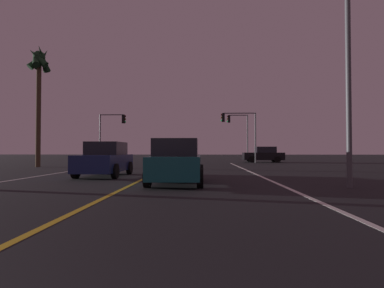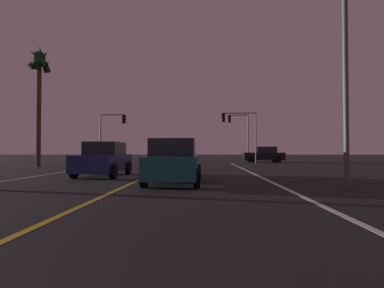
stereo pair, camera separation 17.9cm
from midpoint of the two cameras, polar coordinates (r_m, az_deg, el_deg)
name	(u,v)px [view 2 (the right image)]	position (r m, az deg, el deg)	size (l,w,h in m)	color
lane_edge_right	(272,182)	(12.64, 15.17, -6.94)	(0.16, 37.38, 0.01)	silver
lane_edge_left	(4,181)	(14.81, -31.57, -5.96)	(0.16, 37.38, 0.01)	silver
lane_center_divider	(135,182)	(12.62, -10.18, -6.97)	(0.16, 37.38, 0.01)	gold
car_crossing_side	(264,155)	(33.92, 13.53, -1.98)	(4.30, 2.02, 1.70)	black
car_oncoming	(104,160)	(15.73, -15.89, -2.82)	(2.02, 4.30, 1.70)	black
car_lead_same_lane	(174,162)	(11.66, -2.93, -3.43)	(2.02, 4.30, 1.70)	black
traffic_light_near_right	(239,125)	(31.77, 8.91, 3.52)	(3.64, 0.36, 5.20)	#4C4C51
traffic_light_near_left	(113,127)	(32.95, -14.46, 3.16)	(2.81, 0.36, 5.09)	#4C4C51
traffic_light_far_right	(238,127)	(37.30, 8.86, 3.17)	(2.56, 0.36, 5.63)	#4C4C51
street_lamp_right_near	(330,47)	(12.04, 24.93, 16.22)	(2.21, 0.44, 7.59)	#4C4C51
palm_tree_left_mid	(39,71)	(27.22, -26.60, 12.16)	(1.88, 1.97, 9.49)	#473826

